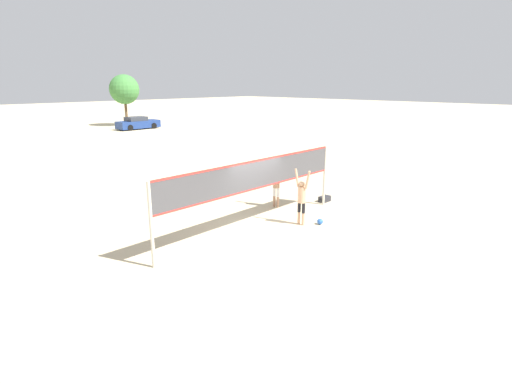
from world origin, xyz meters
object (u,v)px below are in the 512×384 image
(player_spiker, at_px, (302,196))
(parked_car_far, at_px, (138,123))
(gear_bag, at_px, (325,199))
(player_blocker, at_px, (276,182))
(volleyball, at_px, (320,222))
(tree_left_cluster, at_px, (124,90))
(volleyball_net, at_px, (256,179))

(player_spiker, distance_m, parked_car_far, 34.69)
(gear_bag, bearing_deg, player_blocker, 153.56)
(player_blocker, bearing_deg, volleyball, -10.91)
(tree_left_cluster, bearing_deg, parked_car_far, -103.11)
(parked_car_far, distance_m, tree_left_cluster, 5.63)
(tree_left_cluster, bearing_deg, gear_bag, -105.94)
(volleyball_net, distance_m, player_blocker, 2.91)
(volleyball, xyz_separation_m, tree_left_cluster, (12.75, 37.16, 4.16))
(player_spiker, distance_m, gear_bag, 3.40)
(player_spiker, distance_m, tree_left_cluster, 39.09)
(player_spiker, height_order, player_blocker, same)
(gear_bag, bearing_deg, tree_left_cluster, 74.06)
(volleyball, relative_size, tree_left_cluster, 0.04)
(volleyball_net, height_order, player_spiker, volleyball_net)
(gear_bag, xyz_separation_m, parked_car_far, (9.19, 31.40, 0.52))
(volleyball_net, xyz_separation_m, player_blocker, (2.52, 1.24, -0.76))
(volleyball_net, bearing_deg, player_spiker, -29.05)
(volleyball, xyz_separation_m, gear_bag, (2.59, 1.56, 0.01))
(volleyball, relative_size, gear_bag, 0.41)
(volleyball_net, distance_m, player_spiker, 1.91)
(parked_car_far, bearing_deg, volleyball, -109.25)
(player_spiker, bearing_deg, tree_left_cluster, -19.87)
(volleyball, bearing_deg, parked_car_far, 70.34)
(player_blocker, relative_size, volleyball, 9.42)
(volleyball_net, distance_m, parked_car_far, 34.50)
(player_spiker, xyz_separation_m, player_blocker, (0.99, 2.09, -0.00))
(player_blocker, relative_size, gear_bag, 3.86)
(parked_car_far, height_order, tree_left_cluster, tree_left_cluster)
(player_spiker, xyz_separation_m, tree_left_cluster, (13.25, 36.64, 3.17))
(parked_car_far, bearing_deg, volleyball_net, -113.17)
(gear_bag, relative_size, parked_car_far, 0.11)
(volleyball_net, relative_size, gear_bag, 15.84)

